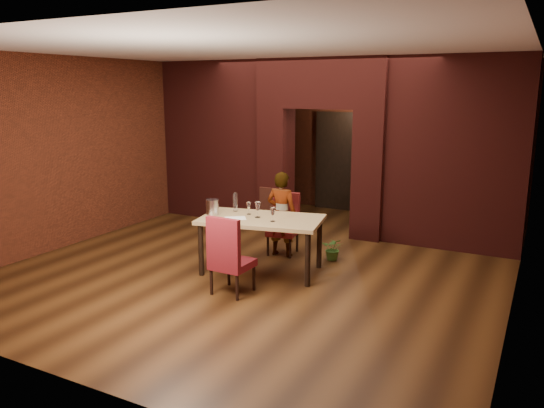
{
  "coord_description": "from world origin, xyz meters",
  "views": [
    {
      "loc": [
        3.73,
        -7.08,
        2.67
      ],
      "look_at": [
        0.01,
        0.0,
        0.91
      ],
      "focal_mm": 35.0,
      "sensor_mm": 36.0,
      "label": 1
    }
  ],
  "objects_px": {
    "chair_far": "(283,224)",
    "potted_plant": "(333,249)",
    "wine_glass_a": "(249,208)",
    "chair_near": "(232,254)",
    "wine_glass_b": "(258,210)",
    "person_seated": "(282,214)",
    "wine_bucket": "(213,207)",
    "wine_glass_c": "(273,215)",
    "dining_table": "(261,245)",
    "water_bottle": "(235,202)"
  },
  "relations": [
    {
      "from": "chair_far",
      "to": "potted_plant",
      "type": "distance_m",
      "value": 0.91
    },
    {
      "from": "wine_glass_a",
      "to": "potted_plant",
      "type": "height_order",
      "value": "wine_glass_a"
    },
    {
      "from": "chair_near",
      "to": "wine_glass_b",
      "type": "distance_m",
      "value": 0.99
    },
    {
      "from": "person_seated",
      "to": "wine_bucket",
      "type": "relative_size",
      "value": 5.91
    },
    {
      "from": "chair_far",
      "to": "chair_near",
      "type": "height_order",
      "value": "chair_near"
    },
    {
      "from": "chair_near",
      "to": "wine_glass_c",
      "type": "xyz_separation_m",
      "value": [
        0.18,
        0.79,
        0.39
      ]
    },
    {
      "from": "wine_glass_c",
      "to": "wine_bucket",
      "type": "distance_m",
      "value": 0.98
    },
    {
      "from": "dining_table",
      "to": "water_bottle",
      "type": "bearing_deg",
      "value": 150.04
    },
    {
      "from": "water_bottle",
      "to": "potted_plant",
      "type": "distance_m",
      "value": 1.72
    },
    {
      "from": "wine_glass_a",
      "to": "wine_glass_b",
      "type": "bearing_deg",
      "value": -27.4
    },
    {
      "from": "dining_table",
      "to": "wine_glass_b",
      "type": "bearing_deg",
      "value": 175.1
    },
    {
      "from": "dining_table",
      "to": "wine_glass_a",
      "type": "relative_size",
      "value": 9.41
    },
    {
      "from": "dining_table",
      "to": "wine_glass_b",
      "type": "relative_size",
      "value": 7.53
    },
    {
      "from": "wine_glass_c",
      "to": "wine_bucket",
      "type": "height_order",
      "value": "wine_bucket"
    },
    {
      "from": "chair_far",
      "to": "wine_glass_a",
      "type": "distance_m",
      "value": 0.93
    },
    {
      "from": "dining_table",
      "to": "chair_near",
      "type": "relative_size",
      "value": 1.64
    },
    {
      "from": "wine_bucket",
      "to": "water_bottle",
      "type": "relative_size",
      "value": 0.8
    },
    {
      "from": "chair_far",
      "to": "chair_near",
      "type": "bearing_deg",
      "value": -92.62
    },
    {
      "from": "person_seated",
      "to": "potted_plant",
      "type": "relative_size",
      "value": 3.72
    },
    {
      "from": "person_seated",
      "to": "wine_glass_a",
      "type": "bearing_deg",
      "value": 73.02
    },
    {
      "from": "person_seated",
      "to": "wine_glass_b",
      "type": "xyz_separation_m",
      "value": [
        0.03,
        -0.85,
        0.25
      ]
    },
    {
      "from": "potted_plant",
      "to": "water_bottle",
      "type": "bearing_deg",
      "value": -148.21
    },
    {
      "from": "wine_glass_b",
      "to": "wine_bucket",
      "type": "xyz_separation_m",
      "value": [
        -0.67,
        -0.17,
        0.0
      ]
    },
    {
      "from": "chair_far",
      "to": "wine_glass_b",
      "type": "distance_m",
      "value": 1.03
    },
    {
      "from": "chair_near",
      "to": "wine_bucket",
      "type": "relative_size",
      "value": 4.57
    },
    {
      "from": "wine_glass_c",
      "to": "water_bottle",
      "type": "distance_m",
      "value": 0.86
    },
    {
      "from": "wine_glass_c",
      "to": "wine_bucket",
      "type": "xyz_separation_m",
      "value": [
        -0.98,
        -0.06,
        0.02
      ]
    },
    {
      "from": "dining_table",
      "to": "chair_near",
      "type": "height_order",
      "value": "chair_near"
    },
    {
      "from": "potted_plant",
      "to": "wine_glass_b",
      "type": "bearing_deg",
      "value": -128.78
    },
    {
      "from": "wine_glass_a",
      "to": "water_bottle",
      "type": "height_order",
      "value": "water_bottle"
    },
    {
      "from": "chair_far",
      "to": "wine_glass_a",
      "type": "relative_size",
      "value": 5.34
    },
    {
      "from": "chair_far",
      "to": "wine_bucket",
      "type": "bearing_deg",
      "value": -127.59
    },
    {
      "from": "dining_table",
      "to": "wine_bucket",
      "type": "relative_size",
      "value": 7.51
    },
    {
      "from": "chair_far",
      "to": "wine_glass_a",
      "type": "height_order",
      "value": "wine_glass_a"
    },
    {
      "from": "wine_glass_a",
      "to": "water_bottle",
      "type": "distance_m",
      "value": 0.3
    },
    {
      "from": "chair_far",
      "to": "water_bottle",
      "type": "relative_size",
      "value": 3.4
    },
    {
      "from": "person_seated",
      "to": "water_bottle",
      "type": "bearing_deg",
      "value": 51.24
    },
    {
      "from": "chair_far",
      "to": "wine_bucket",
      "type": "distance_m",
      "value": 1.33
    },
    {
      "from": "chair_far",
      "to": "wine_glass_c",
      "type": "distance_m",
      "value": 1.18
    },
    {
      "from": "chair_near",
      "to": "person_seated",
      "type": "bearing_deg",
      "value": -82.88
    },
    {
      "from": "dining_table",
      "to": "wine_glass_a",
      "type": "distance_m",
      "value": 0.58
    },
    {
      "from": "wine_glass_a",
      "to": "wine_glass_c",
      "type": "distance_m",
      "value": 0.57
    },
    {
      "from": "wine_bucket",
      "to": "potted_plant",
      "type": "relative_size",
      "value": 0.63
    },
    {
      "from": "wine_glass_a",
      "to": "wine_glass_b",
      "type": "height_order",
      "value": "wine_glass_b"
    },
    {
      "from": "wine_glass_a",
      "to": "wine_glass_b",
      "type": "relative_size",
      "value": 0.8
    },
    {
      "from": "chair_near",
      "to": "person_seated",
      "type": "height_order",
      "value": "person_seated"
    },
    {
      "from": "chair_far",
      "to": "chair_near",
      "type": "xyz_separation_m",
      "value": [
        0.17,
        -1.83,
        0.04
      ]
    },
    {
      "from": "wine_bucket",
      "to": "water_bottle",
      "type": "bearing_deg",
      "value": 64.57
    },
    {
      "from": "person_seated",
      "to": "potted_plant",
      "type": "distance_m",
      "value": 0.99
    },
    {
      "from": "wine_glass_b",
      "to": "wine_glass_c",
      "type": "height_order",
      "value": "wine_glass_b"
    }
  ]
}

